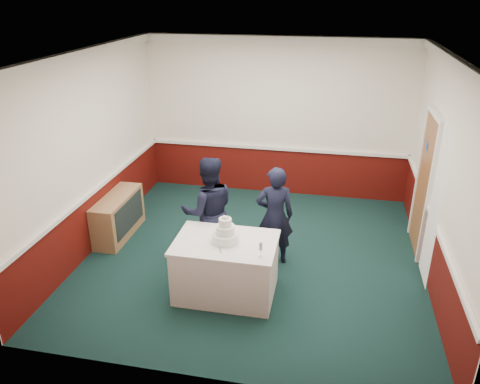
% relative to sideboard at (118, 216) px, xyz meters
% --- Properties ---
extents(ground, '(5.00, 5.00, 0.00)m').
position_rel_sideboard_xyz_m(ground, '(2.28, -0.21, -0.35)').
color(ground, '#14312D').
rests_on(ground, ground).
extents(room_shell, '(5.00, 5.00, 3.00)m').
position_rel_sideboard_xyz_m(room_shell, '(2.36, 0.40, 1.62)').
color(room_shell, white).
rests_on(room_shell, ground).
extents(sideboard, '(0.41, 1.20, 0.70)m').
position_rel_sideboard_xyz_m(sideboard, '(0.00, 0.00, 0.00)').
color(sideboard, '#A57750').
rests_on(sideboard, ground).
extents(cake_table, '(1.32, 0.92, 0.79)m').
position_rel_sideboard_xyz_m(cake_table, '(2.08, -1.20, 0.05)').
color(cake_table, white).
rests_on(cake_table, ground).
extents(wedding_cake, '(0.35, 0.35, 0.36)m').
position_rel_sideboard_xyz_m(wedding_cake, '(2.08, -1.20, 0.55)').
color(wedding_cake, white).
rests_on(wedding_cake, cake_table).
extents(cake_knife, '(0.10, 0.21, 0.00)m').
position_rel_sideboard_xyz_m(cake_knife, '(2.05, -1.40, 0.44)').
color(cake_knife, silver).
rests_on(cake_knife, cake_table).
extents(champagne_flute, '(0.05, 0.05, 0.21)m').
position_rel_sideboard_xyz_m(champagne_flute, '(2.58, -1.48, 0.58)').
color(champagne_flute, silver).
rests_on(champagne_flute, cake_table).
extents(person_man, '(0.98, 0.89, 1.65)m').
position_rel_sideboard_xyz_m(person_man, '(1.66, -0.47, 0.47)').
color(person_man, black).
rests_on(person_man, ground).
extents(person_woman, '(0.62, 0.47, 1.51)m').
position_rel_sideboard_xyz_m(person_woman, '(2.60, -0.28, 0.40)').
color(person_woman, black).
rests_on(person_woman, ground).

